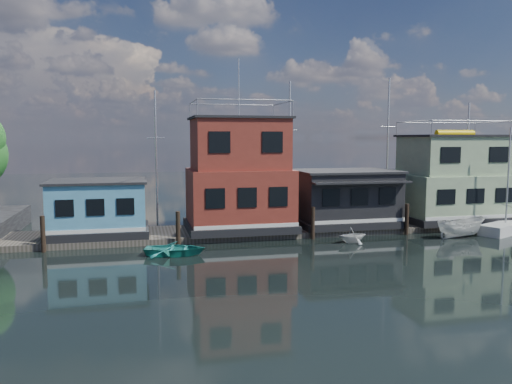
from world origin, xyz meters
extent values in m
plane|color=black|center=(0.00, 0.00, 0.00)|extent=(160.00, 160.00, 0.00)
cube|color=#595147|center=(0.00, 12.00, 0.20)|extent=(48.00, 5.00, 0.40)
cube|color=black|center=(-18.00, 12.00, 0.65)|extent=(6.40, 4.90, 0.50)
cube|color=#55A1C8|center=(-18.00, 12.00, 2.40)|extent=(6.00, 4.50, 3.00)
cube|color=black|center=(-18.00, 12.00, 3.98)|extent=(6.30, 4.80, 0.16)
cube|color=black|center=(-8.50, 12.00, 0.65)|extent=(7.40, 5.90, 0.50)
cube|color=maroon|center=(-8.50, 12.00, 2.77)|extent=(7.00, 5.50, 3.74)
cube|color=maroon|center=(-8.50, 12.00, 6.37)|extent=(6.30, 4.95, 3.46)
cube|color=black|center=(-8.50, 12.00, 8.18)|extent=(6.65, 5.23, 0.16)
cylinder|color=silver|center=(-8.50, 12.00, 10.26)|extent=(0.08, 0.08, 4.00)
cube|color=black|center=(-0.50, 12.00, 0.65)|extent=(7.40, 5.40, 0.50)
cube|color=black|center=(-0.50, 12.00, 2.60)|extent=(7.00, 5.00, 3.40)
cube|color=black|center=(-0.50, 12.00, 4.38)|extent=(7.30, 5.30, 0.16)
cube|color=black|center=(-0.50, 9.20, 3.79)|extent=(7.00, 1.20, 0.12)
cube|color=black|center=(8.50, 12.00, 0.65)|extent=(8.40, 5.90, 0.50)
cube|color=#9AB689|center=(8.50, 12.00, 2.46)|extent=(8.00, 5.50, 3.12)
cube|color=#9AB689|center=(8.50, 12.00, 5.46)|extent=(7.20, 4.95, 2.88)
cube|color=black|center=(8.50, 12.00, 6.98)|extent=(7.60, 5.23, 0.16)
cylinder|color=yellow|center=(8.50, 12.00, 7.15)|extent=(3.20, 0.56, 0.56)
cylinder|color=#2D2116|center=(-21.00, 9.20, 1.10)|extent=(0.28, 0.28, 2.20)
cylinder|color=#2D2116|center=(-13.00, 9.20, 1.10)|extent=(0.28, 0.28, 2.20)
cylinder|color=#2D2116|center=(-4.00, 9.20, 1.10)|extent=(0.28, 0.28, 2.20)
cylinder|color=#2D2116|center=(3.00, 9.20, 1.10)|extent=(0.28, 0.28, 2.20)
cylinder|color=silver|center=(-14.00, 18.00, 5.25)|extent=(0.16, 0.16, 10.50)
cylinder|color=silver|center=(-14.00, 18.00, 6.83)|extent=(1.40, 0.06, 0.06)
cylinder|color=silver|center=(-3.00, 18.00, 5.75)|extent=(0.16, 0.16, 11.50)
cylinder|color=silver|center=(-3.00, 18.00, 7.48)|extent=(1.40, 0.06, 0.06)
cylinder|color=silver|center=(6.00, 18.00, 6.00)|extent=(0.16, 0.16, 12.00)
cylinder|color=silver|center=(6.00, 18.00, 7.80)|extent=(1.40, 0.06, 0.06)
cylinder|color=silver|center=(14.00, 18.00, 5.00)|extent=(0.16, 0.16, 10.00)
cylinder|color=silver|center=(14.00, 18.00, 6.50)|extent=(1.40, 0.06, 0.06)
cube|color=silver|center=(10.19, 8.07, 0.37)|extent=(5.04, 3.48, 0.75)
cylinder|color=silver|center=(10.19, 8.07, 4.17)|extent=(0.12, 0.12, 6.84)
cube|color=silver|center=(10.19, 8.07, 2.03)|extent=(0.67, 1.38, 0.05)
imported|color=silver|center=(-1.87, 7.50, 0.52)|extent=(2.18, 1.94, 1.05)
imported|color=silver|center=(6.05, 7.38, 0.72)|extent=(3.80, 1.67, 1.43)
imported|color=teal|center=(-13.38, 6.64, 0.37)|extent=(3.99, 3.23, 0.73)
camera|label=1|loc=(-15.22, -22.24, 6.81)|focal=35.00mm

